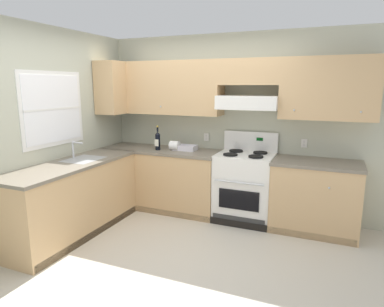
{
  "coord_description": "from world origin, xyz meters",
  "views": [
    {
      "loc": [
        1.67,
        -3.11,
        1.84
      ],
      "look_at": [
        0.06,
        0.7,
        1.0
      ],
      "focal_mm": 31.57,
      "sensor_mm": 36.0,
      "label": 1
    }
  ],
  "objects_px": {
    "wine_bottle": "(158,140)",
    "paper_towel_roll": "(175,146)",
    "bowl": "(185,148)",
    "stove": "(245,186)"
  },
  "relations": [
    {
      "from": "stove",
      "to": "paper_towel_roll",
      "type": "relative_size",
      "value": 8.8
    },
    {
      "from": "bowl",
      "to": "paper_towel_roll",
      "type": "xyz_separation_m",
      "value": [
        -0.14,
        -0.06,
        0.04
      ]
    },
    {
      "from": "stove",
      "to": "bowl",
      "type": "xyz_separation_m",
      "value": [
        -0.91,
        0.05,
        0.46
      ]
    },
    {
      "from": "stove",
      "to": "wine_bottle",
      "type": "distance_m",
      "value": 1.41
    },
    {
      "from": "bowl",
      "to": "wine_bottle",
      "type": "bearing_deg",
      "value": -160.11
    },
    {
      "from": "stove",
      "to": "bowl",
      "type": "relative_size",
      "value": 3.66
    },
    {
      "from": "wine_bottle",
      "to": "paper_towel_roll",
      "type": "height_order",
      "value": "wine_bottle"
    },
    {
      "from": "stove",
      "to": "paper_towel_roll",
      "type": "xyz_separation_m",
      "value": [
        -1.05,
        -0.02,
        0.5
      ]
    },
    {
      "from": "stove",
      "to": "wine_bottle",
      "type": "height_order",
      "value": "wine_bottle"
    },
    {
      "from": "wine_bottle",
      "to": "paper_towel_roll",
      "type": "distance_m",
      "value": 0.26
    }
  ]
}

